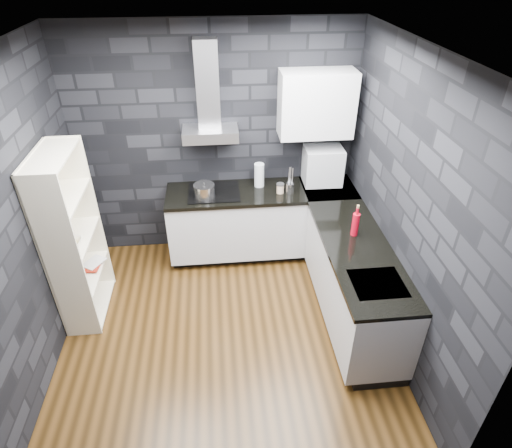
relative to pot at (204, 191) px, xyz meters
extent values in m
plane|color=#482C11|center=(0.15, -1.19, -0.98)|extent=(3.20, 3.20, 0.00)
plane|color=silver|center=(0.15, -1.19, 1.72)|extent=(3.20, 3.20, 0.00)
cube|color=black|center=(0.15, 0.43, 0.37)|extent=(3.20, 0.05, 2.70)
cube|color=black|center=(0.15, -2.82, 0.37)|extent=(3.20, 0.05, 2.70)
cube|color=black|center=(-1.47, -1.19, 0.37)|extent=(0.05, 3.20, 2.70)
cube|color=black|center=(1.78, -1.19, 0.37)|extent=(0.05, 3.20, 2.70)
cube|color=black|center=(0.65, 0.15, -0.93)|extent=(2.18, 0.50, 0.10)
cube|color=black|center=(1.49, -1.09, -0.93)|extent=(0.50, 1.78, 0.10)
cube|color=silver|center=(0.65, 0.11, -0.50)|extent=(2.20, 0.60, 0.76)
cube|color=silver|center=(1.45, -1.09, -0.50)|extent=(0.60, 1.80, 0.76)
cube|color=black|center=(0.65, 0.10, -0.10)|extent=(2.20, 0.62, 0.04)
cube|color=black|center=(1.44, -1.09, -0.10)|extent=(0.62, 1.80, 0.04)
cube|color=black|center=(1.45, 0.11, -0.10)|extent=(0.62, 0.62, 0.04)
cube|color=silver|center=(0.10, 0.24, 0.58)|extent=(0.60, 0.34, 0.12)
cube|color=silver|center=(0.10, 0.31, 1.09)|extent=(0.24, 0.20, 0.90)
cube|color=white|center=(1.25, 0.23, 0.87)|extent=(0.80, 0.35, 0.70)
cube|color=black|center=(0.10, 0.11, -0.07)|extent=(0.58, 0.50, 0.01)
cube|color=silver|center=(1.45, -1.59, -0.09)|extent=(0.44, 0.40, 0.01)
cylinder|color=silver|center=(0.00, 0.00, 0.00)|extent=(0.30, 0.30, 0.13)
cylinder|color=white|center=(0.64, 0.22, 0.06)|extent=(0.11, 0.11, 0.28)
cylinder|color=#CDAC89|center=(0.86, 0.03, -0.03)|extent=(0.09, 0.09, 0.10)
cylinder|color=silver|center=(0.97, 0.02, -0.02)|extent=(0.12, 0.12, 0.12)
cube|color=silver|center=(1.38, 0.22, 0.15)|extent=(0.44, 0.34, 0.43)
cylinder|color=#B2071A|center=(1.46, -0.88, 0.04)|extent=(0.09, 0.09, 0.24)
cube|color=#F1E8C9|center=(-1.27, -0.68, -0.08)|extent=(0.48, 0.85, 1.80)
imported|color=white|center=(-1.27, -0.79, -0.04)|extent=(0.22, 0.22, 0.05)
imported|color=maroon|center=(-1.27, -0.58, -0.41)|extent=(0.15, 0.04, 0.21)
imported|color=#B2B2B2|center=(-1.26, -0.49, -0.39)|extent=(0.15, 0.10, 0.22)
camera|label=1|loc=(0.16, -4.21, 2.34)|focal=30.00mm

